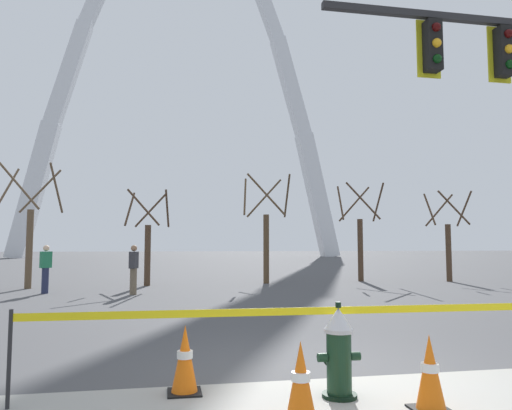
{
  "coord_description": "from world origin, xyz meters",
  "views": [
    {
      "loc": [
        -2.09,
        -5.75,
        1.59
      ],
      "look_at": [
        -0.09,
        5.0,
        2.5
      ],
      "focal_mm": 33.89,
      "sensor_mm": 36.0,
      "label": 1
    }
  ],
  "objects_px": {
    "traffic_cone_by_hydrant": "(301,383)",
    "pedestrian_standing_center": "(46,269)",
    "pedestrian_walking_left": "(134,269)",
    "traffic_cone_curb_edge": "(430,374)",
    "monument_arch": "(184,91)",
    "fire_hydrant": "(339,352)",
    "traffic_cone_mid_sidewalk": "(185,360)"
  },
  "relations": [
    {
      "from": "traffic_cone_by_hydrant",
      "to": "pedestrian_standing_center",
      "type": "bearing_deg",
      "value": 111.81
    },
    {
      "from": "traffic_cone_by_hydrant",
      "to": "pedestrian_walking_left",
      "type": "distance_m",
      "value": 12.09
    },
    {
      "from": "traffic_cone_curb_edge",
      "to": "monument_arch",
      "type": "xyz_separation_m",
      "value": [
        -0.43,
        60.15,
        22.1
      ]
    },
    {
      "from": "monument_arch",
      "to": "pedestrian_walking_left",
      "type": "xyz_separation_m",
      "value": [
        -3.11,
        -48.35,
        -21.64
      ]
    },
    {
      "from": "traffic_cone_curb_edge",
      "to": "pedestrian_walking_left",
      "type": "distance_m",
      "value": 12.32
    },
    {
      "from": "fire_hydrant",
      "to": "traffic_cone_mid_sidewalk",
      "type": "relative_size",
      "value": 1.36
    },
    {
      "from": "traffic_cone_mid_sidewalk",
      "to": "pedestrian_walking_left",
      "type": "distance_m",
      "value": 10.88
    },
    {
      "from": "fire_hydrant",
      "to": "monument_arch",
      "type": "bearing_deg",
      "value": 89.73
    },
    {
      "from": "fire_hydrant",
      "to": "traffic_cone_curb_edge",
      "type": "xyz_separation_m",
      "value": [
        0.72,
        -0.56,
        -0.11
      ]
    },
    {
      "from": "traffic_cone_curb_edge",
      "to": "pedestrian_walking_left",
      "type": "height_order",
      "value": "pedestrian_walking_left"
    },
    {
      "from": "traffic_cone_by_hydrant",
      "to": "traffic_cone_mid_sidewalk",
      "type": "height_order",
      "value": "same"
    },
    {
      "from": "traffic_cone_by_hydrant",
      "to": "traffic_cone_mid_sidewalk",
      "type": "distance_m",
      "value": 1.46
    },
    {
      "from": "monument_arch",
      "to": "pedestrian_standing_center",
      "type": "distance_m",
      "value": 52.49
    },
    {
      "from": "traffic_cone_by_hydrant",
      "to": "pedestrian_standing_center",
      "type": "distance_m",
      "value": 13.77
    },
    {
      "from": "traffic_cone_by_hydrant",
      "to": "pedestrian_standing_center",
      "type": "relative_size",
      "value": 0.46
    },
    {
      "from": "fire_hydrant",
      "to": "monument_arch",
      "type": "distance_m",
      "value": 63.52
    },
    {
      "from": "pedestrian_walking_left",
      "to": "pedestrian_standing_center",
      "type": "distance_m",
      "value": 3.03
    },
    {
      "from": "traffic_cone_by_hydrant",
      "to": "traffic_cone_curb_edge",
      "type": "relative_size",
      "value": 1.0
    },
    {
      "from": "traffic_cone_curb_edge",
      "to": "traffic_cone_by_hydrant",
      "type": "bearing_deg",
      "value": -176.54
    },
    {
      "from": "monument_arch",
      "to": "pedestrian_standing_center",
      "type": "bearing_deg",
      "value": -97.2
    },
    {
      "from": "traffic_cone_by_hydrant",
      "to": "pedestrian_walking_left",
      "type": "relative_size",
      "value": 0.46
    },
    {
      "from": "traffic_cone_curb_edge",
      "to": "monument_arch",
      "type": "relative_size",
      "value": 0.01
    },
    {
      "from": "traffic_cone_mid_sidewalk",
      "to": "pedestrian_walking_left",
      "type": "relative_size",
      "value": 0.46
    },
    {
      "from": "fire_hydrant",
      "to": "pedestrian_standing_center",
      "type": "relative_size",
      "value": 0.62
    },
    {
      "from": "pedestrian_walking_left",
      "to": "monument_arch",
      "type": "bearing_deg",
      "value": 86.32
    },
    {
      "from": "traffic_cone_by_hydrant",
      "to": "pedestrian_standing_center",
      "type": "xyz_separation_m",
      "value": [
        -5.11,
        12.78,
        0.46
      ]
    },
    {
      "from": "monument_arch",
      "to": "pedestrian_standing_center",
      "type": "height_order",
      "value": "monument_arch"
    },
    {
      "from": "fire_hydrant",
      "to": "traffic_cone_by_hydrant",
      "type": "relative_size",
      "value": 1.36
    },
    {
      "from": "fire_hydrant",
      "to": "traffic_cone_mid_sidewalk",
      "type": "xyz_separation_m",
      "value": [
        -1.58,
        0.43,
        -0.11
      ]
    },
    {
      "from": "fire_hydrant",
      "to": "pedestrian_standing_center",
      "type": "bearing_deg",
      "value": 115.18
    },
    {
      "from": "pedestrian_walking_left",
      "to": "fire_hydrant",
      "type": "bearing_deg",
      "value": -75.9
    },
    {
      "from": "traffic_cone_by_hydrant",
      "to": "pedestrian_walking_left",
      "type": "bearing_deg",
      "value": 100.63
    }
  ]
}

